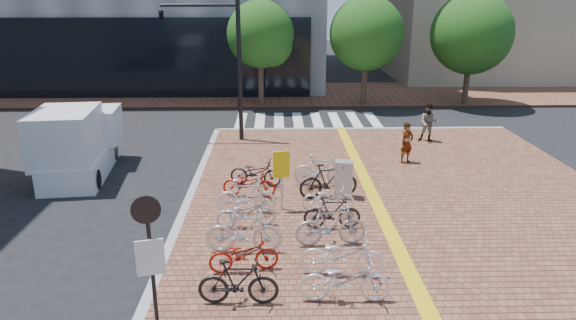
{
  "coord_description": "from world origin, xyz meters",
  "views": [
    {
      "loc": [
        -1.15,
        -12.13,
        6.53
      ],
      "look_at": [
        -0.77,
        3.66,
        1.3
      ],
      "focal_mm": 32.0,
      "sensor_mm": 36.0,
      "label": 1
    }
  ],
  "objects_px": {
    "bike_10": "(332,212)",
    "pedestrian_b": "(429,123)",
    "bike_5": "(249,183)",
    "bike_13": "(321,170)",
    "bike_3": "(246,212)",
    "pedestrian_a": "(407,143)",
    "traffic_light_pole": "(204,40)",
    "yellow_sign": "(282,170)",
    "bike_7": "(345,280)",
    "notice_sign": "(150,249)",
    "bike_6": "(256,172)",
    "bike_4": "(246,196)",
    "bike_12": "(329,181)",
    "bike_9": "(331,225)",
    "bike_2": "(244,231)",
    "bike_8": "(342,255)",
    "bike_11": "(328,198)",
    "box_truck": "(78,144)",
    "bike_0": "(238,282)",
    "bike_1": "(244,255)"
  },
  "relations": [
    {
      "from": "bike_4",
      "to": "pedestrian_a",
      "type": "distance_m",
      "value": 7.56
    },
    {
      "from": "bike_11",
      "to": "bike_3",
      "type": "bearing_deg",
      "value": 113.61
    },
    {
      "from": "pedestrian_a",
      "to": "bike_3",
      "type": "bearing_deg",
      "value": -164.04
    },
    {
      "from": "bike_7",
      "to": "notice_sign",
      "type": "relative_size",
      "value": 0.68
    },
    {
      "from": "bike_11",
      "to": "bike_6",
      "type": "bearing_deg",
      "value": 45.77
    },
    {
      "from": "bike_1",
      "to": "bike_8",
      "type": "distance_m",
      "value": 2.33
    },
    {
      "from": "bike_0",
      "to": "bike_4",
      "type": "distance_m",
      "value": 4.74
    },
    {
      "from": "bike_5",
      "to": "bike_13",
      "type": "relative_size",
      "value": 0.93
    },
    {
      "from": "bike_3",
      "to": "bike_6",
      "type": "bearing_deg",
      "value": -13.48
    },
    {
      "from": "bike_0",
      "to": "bike_4",
      "type": "height_order",
      "value": "bike_4"
    },
    {
      "from": "pedestrian_a",
      "to": "notice_sign",
      "type": "height_order",
      "value": "notice_sign"
    },
    {
      "from": "bike_0",
      "to": "bike_9",
      "type": "distance_m",
      "value": 3.44
    },
    {
      "from": "bike_2",
      "to": "bike_3",
      "type": "xyz_separation_m",
      "value": [
        -0.02,
        1.49,
        -0.14
      ]
    },
    {
      "from": "notice_sign",
      "to": "bike_6",
      "type": "bearing_deg",
      "value": 78.44
    },
    {
      "from": "bike_7",
      "to": "pedestrian_b",
      "type": "height_order",
      "value": "pedestrian_b"
    },
    {
      "from": "bike_1",
      "to": "bike_13",
      "type": "bearing_deg",
      "value": -31.12
    },
    {
      "from": "pedestrian_a",
      "to": "traffic_light_pole",
      "type": "distance_m",
      "value": 9.49
    },
    {
      "from": "bike_12",
      "to": "bike_2",
      "type": "bearing_deg",
      "value": 133.86
    },
    {
      "from": "bike_4",
      "to": "bike_2",
      "type": "bearing_deg",
      "value": -176.56
    },
    {
      "from": "bike_3",
      "to": "bike_10",
      "type": "xyz_separation_m",
      "value": [
        2.42,
        -0.15,
        0.04
      ]
    },
    {
      "from": "bike_4",
      "to": "bike_9",
      "type": "distance_m",
      "value": 3.14
    },
    {
      "from": "pedestrian_a",
      "to": "traffic_light_pole",
      "type": "height_order",
      "value": "traffic_light_pole"
    },
    {
      "from": "bike_5",
      "to": "pedestrian_b",
      "type": "height_order",
      "value": "pedestrian_b"
    },
    {
      "from": "bike_2",
      "to": "traffic_light_pole",
      "type": "distance_m",
      "value": 11.4
    },
    {
      "from": "bike_1",
      "to": "bike_4",
      "type": "height_order",
      "value": "bike_4"
    },
    {
      "from": "notice_sign",
      "to": "bike_3",
      "type": "bearing_deg",
      "value": 72.61
    },
    {
      "from": "bike_13",
      "to": "traffic_light_pole",
      "type": "height_order",
      "value": "traffic_light_pole"
    },
    {
      "from": "bike_3",
      "to": "bike_13",
      "type": "distance_m",
      "value": 3.95
    },
    {
      "from": "bike_8",
      "to": "bike_13",
      "type": "xyz_separation_m",
      "value": [
        -0.02,
        5.81,
        0.03
      ]
    },
    {
      "from": "bike_6",
      "to": "bike_13",
      "type": "distance_m",
      "value": 2.22
    },
    {
      "from": "bike_11",
      "to": "notice_sign",
      "type": "height_order",
      "value": "notice_sign"
    },
    {
      "from": "bike_2",
      "to": "bike_6",
      "type": "xyz_separation_m",
      "value": [
        0.13,
        4.75,
        -0.12
      ]
    },
    {
      "from": "yellow_sign",
      "to": "bike_1",
      "type": "bearing_deg",
      "value": -104.84
    },
    {
      "from": "pedestrian_a",
      "to": "yellow_sign",
      "type": "xyz_separation_m",
      "value": [
        -4.89,
        -4.46,
        0.51
      ]
    },
    {
      "from": "yellow_sign",
      "to": "bike_2",
      "type": "bearing_deg",
      "value": -110.76
    },
    {
      "from": "bike_4",
      "to": "pedestrian_a",
      "type": "xyz_separation_m",
      "value": [
        5.96,
        4.65,
        0.25
      ]
    },
    {
      "from": "traffic_light_pole",
      "to": "yellow_sign",
      "type": "bearing_deg",
      "value": -67.96
    },
    {
      "from": "bike_6",
      "to": "traffic_light_pole",
      "type": "height_order",
      "value": "traffic_light_pole"
    },
    {
      "from": "pedestrian_a",
      "to": "bike_7",
      "type": "bearing_deg",
      "value": -138.64
    },
    {
      "from": "bike_11",
      "to": "notice_sign",
      "type": "bearing_deg",
      "value": 145.85
    },
    {
      "from": "pedestrian_a",
      "to": "pedestrian_b",
      "type": "distance_m",
      "value": 3.34
    },
    {
      "from": "bike_9",
      "to": "notice_sign",
      "type": "bearing_deg",
      "value": 128.23
    },
    {
      "from": "bike_13",
      "to": "box_truck",
      "type": "distance_m",
      "value": 8.91
    },
    {
      "from": "bike_12",
      "to": "yellow_sign",
      "type": "xyz_separation_m",
      "value": [
        -1.52,
        -0.94,
        0.72
      ]
    },
    {
      "from": "bike_8",
      "to": "bike_4",
      "type": "bearing_deg",
      "value": 40.14
    },
    {
      "from": "bike_13",
      "to": "yellow_sign",
      "type": "relative_size",
      "value": 0.99
    },
    {
      "from": "notice_sign",
      "to": "bike_9",
      "type": "bearing_deg",
      "value": 43.69
    },
    {
      "from": "bike_5",
      "to": "box_truck",
      "type": "distance_m",
      "value": 6.88
    },
    {
      "from": "bike_4",
      "to": "pedestrian_b",
      "type": "bearing_deg",
      "value": -43.59
    },
    {
      "from": "bike_10",
      "to": "pedestrian_b",
      "type": "xyz_separation_m",
      "value": [
        5.17,
        8.65,
        0.37
      ]
    }
  ]
}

